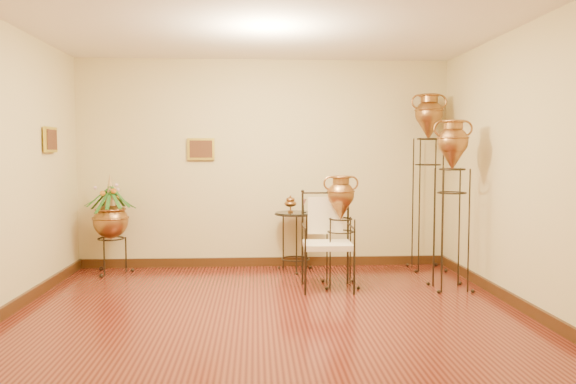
{
  "coord_description": "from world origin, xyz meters",
  "views": [
    {
      "loc": [
        -0.13,
        -5.12,
        1.55
      ],
      "look_at": [
        0.25,
        1.3,
        1.1
      ],
      "focal_mm": 35.0,
      "sensor_mm": 36.0,
      "label": 1
    }
  ],
  "objects": [
    {
      "name": "amphora_tall",
      "position": [
        2.15,
        2.15,
        1.2
      ],
      "size": [
        0.56,
        0.56,
        2.34
      ],
      "rotation": [
        0.0,
        0.0,
        -0.26
      ],
      "color": "black",
      "rests_on": "ground"
    },
    {
      "name": "planter_urn",
      "position": [
        -1.98,
        2.15,
        0.73
      ],
      "size": [
        0.78,
        0.78,
        1.31
      ],
      "rotation": [
        0.0,
        0.0,
        -0.12
      ],
      "color": "black",
      "rests_on": "ground"
    },
    {
      "name": "side_table",
      "position": [
        0.4,
        2.15,
        0.4
      ],
      "size": [
        0.64,
        0.64,
        0.98
      ],
      "rotation": [
        0.0,
        0.0,
        -0.24
      ],
      "color": "black",
      "rests_on": "ground"
    },
    {
      "name": "room_shell",
      "position": [
        -0.01,
        0.01,
        1.73
      ],
      "size": [
        5.02,
        5.02,
        2.81
      ],
      "color": "beige",
      "rests_on": "ground"
    },
    {
      "name": "amphora_short",
      "position": [
        0.86,
        1.28,
        0.65
      ],
      "size": [
        0.48,
        0.48,
        1.31
      ],
      "rotation": [
        0.0,
        0.0,
        0.24
      ],
      "color": "black",
      "rests_on": "ground"
    },
    {
      "name": "armchair",
      "position": [
        0.69,
        1.13,
        0.55
      ],
      "size": [
        0.63,
        0.59,
        1.1
      ],
      "rotation": [
        0.0,
        0.0,
        -0.02
      ],
      "color": "black",
      "rests_on": "ground"
    },
    {
      "name": "ground",
      "position": [
        0.0,
        0.0,
        0.0
      ],
      "size": [
        5.0,
        5.0,
        0.0
      ],
      "primitive_type": "plane",
      "color": "maroon",
      "rests_on": "ground"
    },
    {
      "name": "amphora_mid",
      "position": [
        2.09,
        1.06,
        0.98
      ],
      "size": [
        0.51,
        0.51,
        1.94
      ],
      "rotation": [
        0.0,
        0.0,
        -0.2
      ],
      "color": "black",
      "rests_on": "ground"
    }
  ]
}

